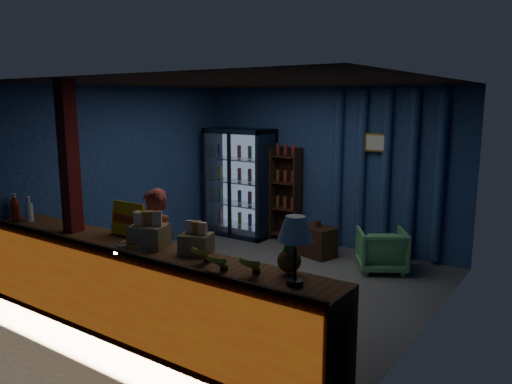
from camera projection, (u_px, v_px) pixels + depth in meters
ground at (251, 282)px, 6.63m from camera, size 4.60×4.60×0.00m
room_walls at (250, 165)px, 6.35m from camera, size 4.60×4.60×4.60m
counter at (141, 292)px, 5.00m from camera, size 4.40×0.57×0.99m
support_post at (72, 200)px, 5.45m from camera, size 0.16×0.16×2.60m
beverage_cooler at (242, 183)px, 8.88m from camera, size 1.20×0.62×1.90m
bottle_shelf at (287, 194)px, 8.54m from camera, size 0.50×0.28×1.60m
curtain_folds at (386, 173)px, 7.56m from camera, size 1.74×0.14×2.50m
framed_picture at (376, 143)px, 7.53m from camera, size 0.36×0.04×0.28m
shopkeeper at (156, 253)px, 5.50m from camera, size 0.53×0.36×1.43m
green_chair at (382, 250)px, 7.03m from camera, size 0.89×0.90×0.60m
side_table at (317, 241)px, 7.69m from camera, size 0.60×0.50×0.56m
yellow_sign at (127, 219)px, 5.30m from camera, size 0.45×0.10×0.36m
soda_bottles at (20, 210)px, 6.02m from camera, size 0.41×0.17×0.30m
snack_box_left at (149, 234)px, 4.90m from camera, size 0.41×0.37×0.36m
snack_box_centre at (196, 242)px, 4.70m from camera, size 0.35×0.32×0.30m
pastry_tray at (132, 247)px, 4.84m from camera, size 0.41×0.41×0.07m
banana_bunches at (226, 260)px, 4.24m from camera, size 0.77×0.30×0.17m
table_lamp at (295, 232)px, 3.81m from camera, size 0.28×0.28×0.55m
pineapple at (289, 257)px, 4.13m from camera, size 0.20×0.20×0.35m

